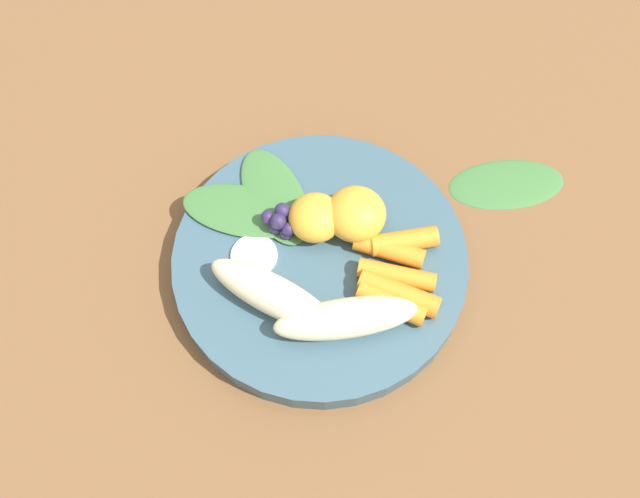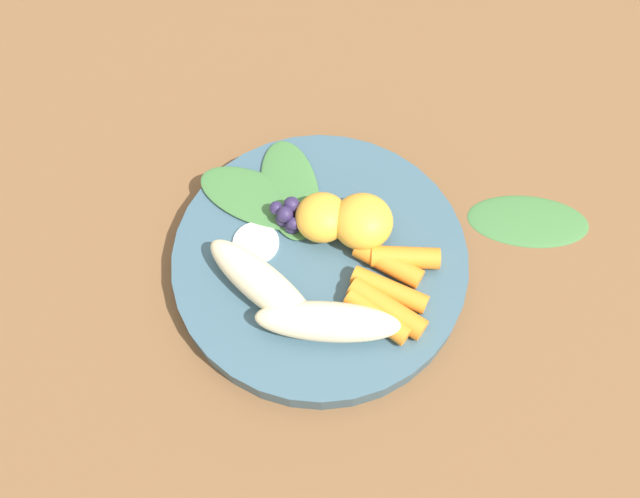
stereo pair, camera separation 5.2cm
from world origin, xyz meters
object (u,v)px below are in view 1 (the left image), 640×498
at_px(banana_peeled_right, 273,295).
at_px(kale_leaf_stray, 507,183).
at_px(bowl, 320,261).
at_px(orange_segment_near, 315,218).
at_px(banana_peeled_left, 346,318).

height_order(banana_peeled_right, kale_leaf_stray, banana_peeled_right).
bearing_deg(kale_leaf_stray, bowl, -161.40).
xyz_separation_m(bowl, orange_segment_near, (0.02, -0.02, 0.03)).
relative_size(banana_peeled_left, banana_peeled_right, 1.00).
relative_size(banana_peeled_right, kale_leaf_stray, 1.04).
bearing_deg(kale_leaf_stray, banana_peeled_right, -156.20).
bearing_deg(kale_leaf_stray, banana_peeled_left, -143.53).
relative_size(banana_peeled_right, orange_segment_near, 2.51).
bearing_deg(bowl, banana_peeled_right, 81.20).
relative_size(orange_segment_near, kale_leaf_stray, 0.41).
xyz_separation_m(bowl, banana_peeled_right, (0.01, 0.05, 0.03)).
height_order(bowl, orange_segment_near, orange_segment_near).
distance_m(banana_peeled_left, kale_leaf_stray, 0.21).
bearing_deg(banana_peeled_left, orange_segment_near, 96.43).
bearing_deg(banana_peeled_right, kale_leaf_stray, 60.34).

